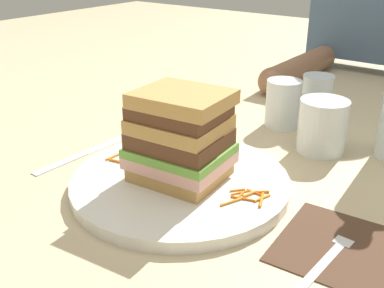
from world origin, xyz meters
TOP-DOWN VIEW (x-y plane):
  - ground_plane at (0.00, 0.00)m, footprint 3.00×3.00m
  - main_plate at (-0.01, -0.00)m, footprint 0.30×0.30m
  - sandwich at (-0.01, -0.00)m, footprint 0.13×0.11m
  - carrot_shred_0 at (-0.13, -0.01)m, footprint 0.00×0.03m
  - carrot_shred_1 at (-0.10, -0.00)m, footprint 0.02×0.03m
  - carrot_shred_2 at (-0.12, 0.00)m, footprint 0.02×0.01m
  - carrot_shred_3 at (-0.09, -0.01)m, footprint 0.01×0.03m
  - carrot_shred_4 at (-0.11, -0.02)m, footprint 0.03×0.01m
  - carrot_shred_5 at (0.07, 0.01)m, footprint 0.02×0.02m
  - carrot_shred_6 at (0.08, -0.02)m, footprint 0.01×0.03m
  - carrot_shred_7 at (0.11, 0.01)m, footprint 0.02×0.03m
  - carrot_shred_8 at (0.09, 0.01)m, footprint 0.01×0.02m
  - carrot_shred_9 at (0.11, 0.02)m, footprint 0.01×0.03m
  - carrot_shred_10 at (0.09, 0.00)m, footprint 0.03×0.01m
  - carrot_shred_11 at (0.08, 0.01)m, footprint 0.02×0.02m
  - carrot_shred_12 at (0.10, 0.03)m, footprint 0.02×0.02m
  - carrot_shred_13 at (0.08, 0.01)m, footprint 0.01×0.02m
  - carrot_shred_14 at (0.10, 0.02)m, footprint 0.03×0.01m
  - napkin_dark at (0.21, 0.00)m, footprint 0.14×0.15m
  - fork at (0.21, -0.02)m, footprint 0.03×0.17m
  - knife at (-0.20, -0.01)m, footprint 0.02×0.20m
  - juice_glass at (0.09, 0.23)m, footprint 0.08×0.08m
  - empty_tumbler_0 at (0.02, 0.40)m, footprint 0.06×0.06m
  - empty_tumbler_1 at (-0.01, 0.29)m, footprint 0.06×0.06m

SIDE VIEW (x-z plane):
  - ground_plane at x=0.00m, z-range 0.00..0.00m
  - napkin_dark at x=0.21m, z-range 0.00..0.00m
  - knife at x=-0.20m, z-range 0.00..0.00m
  - fork at x=0.21m, z-range 0.00..0.01m
  - main_plate at x=-0.01m, z-range 0.00..0.02m
  - carrot_shred_11 at x=0.08m, z-range 0.02..0.02m
  - carrot_shred_14 at x=0.10m, z-range 0.02..0.02m
  - carrot_shred_5 at x=0.07m, z-range 0.02..0.02m
  - carrot_shred_10 at x=0.09m, z-range 0.02..0.02m
  - carrot_shred_13 at x=0.08m, z-range 0.02..0.02m
  - carrot_shred_9 at x=0.11m, z-range 0.02..0.02m
  - carrot_shred_3 at x=-0.09m, z-range 0.02..0.02m
  - carrot_shred_6 at x=0.08m, z-range 0.02..0.02m
  - carrot_shred_0 at x=-0.13m, z-range 0.02..0.02m
  - carrot_shred_12 at x=0.10m, z-range 0.02..0.02m
  - carrot_shred_4 at x=-0.11m, z-range 0.02..0.02m
  - carrot_shred_1 at x=-0.10m, z-range 0.02..0.02m
  - carrot_shred_8 at x=0.09m, z-range 0.02..0.02m
  - carrot_shred_7 at x=0.11m, z-range 0.02..0.02m
  - carrot_shred_2 at x=-0.12m, z-range 0.02..0.02m
  - empty_tumbler_0 at x=0.02m, z-range 0.00..0.08m
  - juice_glass at x=0.09m, z-range 0.00..0.08m
  - empty_tumbler_1 at x=-0.01m, z-range 0.00..0.09m
  - sandwich at x=-0.01m, z-range 0.01..0.14m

